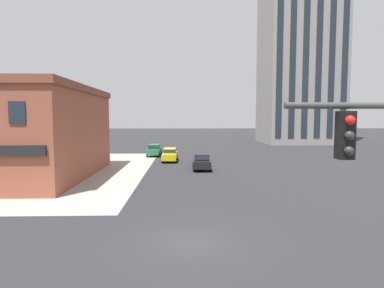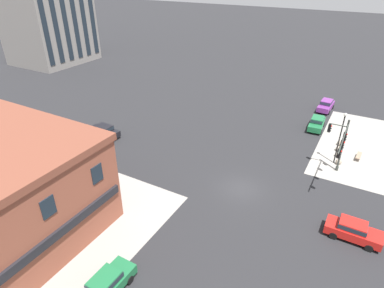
{
  "view_description": "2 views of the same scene",
  "coord_description": "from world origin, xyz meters",
  "px_view_note": "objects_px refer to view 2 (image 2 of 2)",
  "views": [
    {
      "loc": [
        -0.34,
        -14.01,
        5.47
      ],
      "look_at": [
        0.25,
        5.56,
        3.91
      ],
      "focal_mm": 30.4,
      "sensor_mm": 36.0,
      "label": 1
    },
    {
      "loc": [
        -26.08,
        -8.99,
        20.25
      ],
      "look_at": [
        2.37,
        7.15,
        2.16
      ],
      "focal_mm": 30.48,
      "sensor_mm": 36.0,
      "label": 2
    }
  ],
  "objects_px": {
    "bollard_sphere_curb_b": "(338,154)",
    "car_main_southbound_far": "(353,230)",
    "car_main_mid": "(104,131)",
    "car_main_northbound_near": "(1,128)",
    "traffic_signal_main": "(341,143)",
    "street_lamp_corner_near": "(341,133)",
    "car_parked_curb": "(47,130)",
    "car_cross_westbound": "(317,123)",
    "bollard_sphere_curb_c": "(338,149)",
    "bollard_sphere_curb_d": "(340,143)",
    "car_cross_eastbound": "(326,105)",
    "bollard_sphere_curb_a": "(339,162)",
    "car_main_northbound_far": "(106,284)",
    "bench_near_signal": "(359,156)"
  },
  "relations": [
    {
      "from": "traffic_signal_main",
      "to": "car_parked_curb",
      "type": "distance_m",
      "value": 35.98
    },
    {
      "from": "bollard_sphere_curb_d",
      "to": "bench_near_signal",
      "type": "height_order",
      "value": "bollard_sphere_curb_d"
    },
    {
      "from": "car_main_southbound_far",
      "to": "car_main_mid",
      "type": "height_order",
      "value": "same"
    },
    {
      "from": "traffic_signal_main",
      "to": "car_main_southbound_far",
      "type": "xyz_separation_m",
      "value": [
        -8.78,
        -2.82,
        -3.28
      ]
    },
    {
      "from": "car_main_northbound_near",
      "to": "car_main_northbound_far",
      "type": "bearing_deg",
      "value": -111.45
    },
    {
      "from": "car_main_mid",
      "to": "car_main_northbound_near",
      "type": "bearing_deg",
      "value": 115.58
    },
    {
      "from": "bollard_sphere_curb_d",
      "to": "car_cross_westbound",
      "type": "xyz_separation_m",
      "value": [
        3.49,
        3.61,
        0.59
      ]
    },
    {
      "from": "car_main_mid",
      "to": "car_cross_westbound",
      "type": "bearing_deg",
      "value": -55.46
    },
    {
      "from": "car_main_southbound_far",
      "to": "car_cross_eastbound",
      "type": "height_order",
      "value": "same"
    },
    {
      "from": "car_main_northbound_far",
      "to": "car_main_southbound_far",
      "type": "distance_m",
      "value": 20.01
    },
    {
      "from": "traffic_signal_main",
      "to": "car_main_mid",
      "type": "xyz_separation_m",
      "value": [
        -5.17,
        28.09,
        -3.28
      ]
    },
    {
      "from": "traffic_signal_main",
      "to": "street_lamp_corner_near",
      "type": "xyz_separation_m",
      "value": [
        3.12,
        0.35,
        -0.34
      ]
    },
    {
      "from": "bollard_sphere_curb_a",
      "to": "car_main_mid",
      "type": "xyz_separation_m",
      "value": [
        -8.2,
        28.24,
        0.59
      ]
    },
    {
      "from": "traffic_signal_main",
      "to": "car_cross_westbound",
      "type": "bearing_deg",
      "value": 19.34
    },
    {
      "from": "bollard_sphere_curb_b",
      "to": "car_main_northbound_far",
      "type": "bearing_deg",
      "value": 157.87
    },
    {
      "from": "bench_near_signal",
      "to": "car_cross_westbound",
      "type": "bearing_deg",
      "value": 45.75
    },
    {
      "from": "bollard_sphere_curb_d",
      "to": "car_main_southbound_far",
      "type": "bearing_deg",
      "value": -169.11
    },
    {
      "from": "traffic_signal_main",
      "to": "street_lamp_corner_near",
      "type": "distance_m",
      "value": 3.16
    },
    {
      "from": "bollard_sphere_curb_b",
      "to": "car_main_southbound_far",
      "type": "distance_m",
      "value": 13.89
    },
    {
      "from": "traffic_signal_main",
      "to": "car_main_southbound_far",
      "type": "bearing_deg",
      "value": -162.16
    },
    {
      "from": "bollard_sphere_curb_d",
      "to": "bollard_sphere_curb_a",
      "type": "bearing_deg",
      "value": -173.74
    },
    {
      "from": "street_lamp_corner_near",
      "to": "car_cross_eastbound",
      "type": "height_order",
      "value": "street_lamp_corner_near"
    },
    {
      "from": "bollard_sphere_curb_c",
      "to": "car_main_northbound_far",
      "type": "height_order",
      "value": "car_main_northbound_far"
    },
    {
      "from": "car_main_southbound_far",
      "to": "car_cross_eastbound",
      "type": "bearing_deg",
      "value": 13.98
    },
    {
      "from": "bollard_sphere_curb_c",
      "to": "street_lamp_corner_near",
      "type": "xyz_separation_m",
      "value": [
        -3.16,
        0.03,
        3.53
      ]
    },
    {
      "from": "bollard_sphere_curb_b",
      "to": "car_cross_eastbound",
      "type": "xyz_separation_m",
      "value": [
        14.12,
        3.91,
        0.59
      ]
    },
    {
      "from": "bollard_sphere_curb_a",
      "to": "car_main_northbound_near",
      "type": "height_order",
      "value": "car_main_northbound_near"
    },
    {
      "from": "bench_near_signal",
      "to": "car_main_mid",
      "type": "relative_size",
      "value": 0.41
    },
    {
      "from": "street_lamp_corner_near",
      "to": "car_cross_westbound",
      "type": "distance_m",
      "value": 9.51
    },
    {
      "from": "bollard_sphere_curb_d",
      "to": "street_lamp_corner_near",
      "type": "distance_m",
      "value": 5.95
    },
    {
      "from": "car_cross_eastbound",
      "to": "car_parked_curb",
      "type": "height_order",
      "value": "same"
    },
    {
      "from": "bollard_sphere_curb_b",
      "to": "car_parked_curb",
      "type": "distance_m",
      "value": 37.15
    },
    {
      "from": "car_cross_westbound",
      "to": "car_main_northbound_far",
      "type": "bearing_deg",
      "value": 167.83
    },
    {
      "from": "bollard_sphere_curb_b",
      "to": "traffic_signal_main",
      "type": "bearing_deg",
      "value": -178.13
    },
    {
      "from": "car_parked_curb",
      "to": "car_main_mid",
      "type": "relative_size",
      "value": 1.0
    },
    {
      "from": "traffic_signal_main",
      "to": "street_lamp_corner_near",
      "type": "relative_size",
      "value": 1.13
    },
    {
      "from": "bollard_sphere_curb_c",
      "to": "bollard_sphere_curb_d",
      "type": "bearing_deg",
      "value": 2.2
    },
    {
      "from": "traffic_signal_main",
      "to": "bollard_sphere_curb_d",
      "type": "distance_m",
      "value": 8.82
    },
    {
      "from": "car_cross_eastbound",
      "to": "bollard_sphere_curb_a",
      "type": "bearing_deg",
      "value": -165.13
    },
    {
      "from": "bollard_sphere_curb_a",
      "to": "bollard_sphere_curb_b",
      "type": "relative_size",
      "value": 1.0
    },
    {
      "from": "bollard_sphere_curb_d",
      "to": "car_cross_eastbound",
      "type": "bearing_deg",
      "value": 18.52
    },
    {
      "from": "bollard_sphere_curb_c",
      "to": "street_lamp_corner_near",
      "type": "distance_m",
      "value": 4.74
    },
    {
      "from": "car_main_northbound_far",
      "to": "car_cross_westbound",
      "type": "bearing_deg",
      "value": -12.17
    },
    {
      "from": "bollard_sphere_curb_a",
      "to": "bollard_sphere_curb_b",
      "type": "xyz_separation_m",
      "value": [
        1.75,
        0.31,
        0.0
      ]
    },
    {
      "from": "bollard_sphere_curb_a",
      "to": "car_cross_eastbound",
      "type": "distance_m",
      "value": 16.43
    },
    {
      "from": "traffic_signal_main",
      "to": "bench_near_signal",
      "type": "bearing_deg",
      "value": -20.03
    },
    {
      "from": "bench_near_signal",
      "to": "car_cross_eastbound",
      "type": "xyz_separation_m",
      "value": [
        13.36,
        6.08,
        0.59
      ]
    },
    {
      "from": "car_main_northbound_near",
      "to": "car_parked_curb",
      "type": "xyz_separation_m",
      "value": [
        2.48,
        -6.11,
        0.0
      ]
    },
    {
      "from": "car_main_northbound_near",
      "to": "car_main_northbound_far",
      "type": "relative_size",
      "value": 1.01
    },
    {
      "from": "bollard_sphere_curb_d",
      "to": "street_lamp_corner_near",
      "type": "xyz_separation_m",
      "value": [
        -4.79,
        -0.03,
        3.53
      ]
    }
  ]
}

